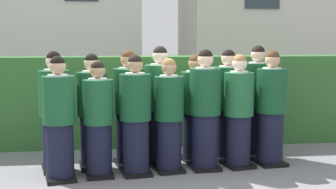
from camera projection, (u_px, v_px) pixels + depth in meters
The scene contains 16 objects.
ground_plane at pixel (170, 171), 6.43m from camera, with size 60.00×60.00×0.00m, color slate.
student_front_row_0 at pixel (59, 122), 5.95m from camera, with size 0.46×0.55×1.62m.
student_front_row_1 at pixel (98, 122), 6.11m from camera, with size 0.41×0.48×1.55m.
student_front_row_2 at pixel (136, 118), 6.20m from camera, with size 0.45×0.52×1.63m.
student_front_row_3 at pixel (169, 118), 6.35m from camera, with size 0.43×0.50×1.58m.
student_front_row_4 at pixel (205, 112), 6.47m from camera, with size 0.44×0.51×1.69m.
student_front_row_5 at pixel (239, 114), 6.58m from camera, with size 0.46×0.55×1.62m.
student_front_row_6 at pixel (271, 111), 6.70m from camera, with size 0.44×0.55×1.67m.
student_rear_row_0 at pixel (55, 114), 6.39m from camera, with size 0.48×0.56×1.67m.
student_rear_row_1 at pixel (93, 114), 6.50m from camera, with size 0.44×0.54×1.63m.
student_rear_row_2 at pixel (129, 111), 6.64m from camera, with size 0.47×0.54×1.68m.
student_rear_row_3 at pixel (160, 108), 6.73m from camera, with size 0.50×0.58×1.73m.
student_rear_row_4 at pixel (195, 111), 6.88m from camera, with size 0.43×0.51×1.61m.
student_rear_row_5 at pixel (228, 107), 7.01m from camera, with size 0.46×0.54×1.68m.
student_rear_row_6 at pixel (257, 104), 7.17m from camera, with size 0.45×0.56×1.74m.
hedge at pixel (157, 100), 8.04m from camera, with size 9.49×0.70×1.54m.
Camera 1 is at (-0.79, -6.20, 1.84)m, focal length 49.22 mm.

